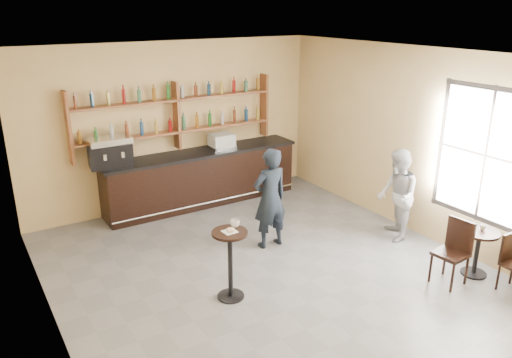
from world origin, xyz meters
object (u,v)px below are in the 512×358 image
pastry_case (222,141)px  patron_second (397,195)px  bar_counter (202,177)px  man_main (270,198)px  chair_west (451,253)px  espresso_machine (110,152)px  cafe_table (477,253)px  pedestal_table (230,265)px

pastry_case → patron_second: 3.62m
bar_counter → man_main: 2.32m
chair_west → patron_second: bearing=158.2°
chair_west → man_main: bearing=-152.2°
bar_counter → chair_west: bearing=-70.5°
espresso_machine → bar_counter: bearing=7.2°
pastry_case → cafe_table: bearing=-66.1°
pastry_case → patron_second: patron_second is taller
espresso_machine → patron_second: espresso_machine is taller
pedestal_table → chair_west: (2.85, -1.34, -0.02)m
man_main → patron_second: man_main is taller
pastry_case → cafe_table: pastry_case is taller
cafe_table → pastry_case: bearing=110.2°
bar_counter → espresso_machine: 1.95m
espresso_machine → chair_west: size_ratio=0.77×
bar_counter → cafe_table: 5.21m
espresso_machine → man_main: size_ratio=0.44×
man_main → chair_west: man_main is taller
espresso_machine → patron_second: 5.05m
bar_counter → pastry_case: size_ratio=8.44×
cafe_table → bar_counter: bearing=115.0°
man_main → patron_second: 2.17m
bar_counter → patron_second: size_ratio=2.55×
cafe_table → patron_second: (-0.11, 1.51, 0.43)m
pedestal_table → man_main: (1.32, 1.03, 0.35)m
espresso_machine → pastry_case: bearing=7.2°
pedestal_table → cafe_table: size_ratio=1.40×
man_main → bar_counter: bearing=-87.2°
man_main → cafe_table: size_ratio=2.37×
bar_counter → espresso_machine: (-1.78, 0.00, 0.81)m
patron_second → espresso_machine: bearing=-96.2°
chair_west → patron_second: 1.56m
chair_west → espresso_machine: bearing=-148.9°
bar_counter → pastry_case: pastry_case is taller
pedestal_table → bar_counter: bearing=70.2°
pedestal_table → cafe_table: 3.67m
man_main → chair_west: 2.84m
bar_counter → man_main: size_ratio=2.39×
bar_counter → cafe_table: bearing=-65.0°
bar_counter → pedestal_table: bearing=-109.8°
chair_west → bar_counter: bearing=-165.7°
bar_counter → espresso_machine: bearing=180.0°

